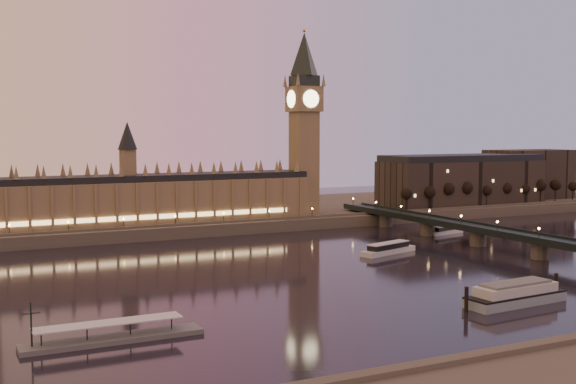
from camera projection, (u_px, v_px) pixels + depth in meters
name	position (u px, v px, depth m)	size (l,w,h in m)	color
ground	(326.00, 270.00, 277.64)	(700.00, 700.00, 0.00)	black
far_embankment	(235.00, 214.00, 437.94)	(560.00, 130.00, 6.00)	#423D35
palace_of_westminster	(140.00, 193.00, 366.01)	(180.00, 26.62, 52.00)	brown
big_ben	(304.00, 112.00, 404.09)	(17.68, 17.68, 104.00)	brown
westminster_bridge	(507.00, 240.00, 317.75)	(13.20, 260.00, 15.30)	black
city_block	(485.00, 178.00, 478.94)	(155.00, 45.00, 34.00)	black
bare_tree_0	(409.00, 194.00, 425.83)	(6.84, 6.84, 13.91)	black
bare_tree_1	(430.00, 193.00, 432.48)	(6.84, 6.84, 13.91)	black
bare_tree_2	(450.00, 192.00, 439.12)	(6.84, 6.84, 13.91)	black
bare_tree_3	(469.00, 191.00, 445.77)	(6.84, 6.84, 13.91)	black
bare_tree_4	(488.00, 190.00, 452.41)	(6.84, 6.84, 13.91)	black
bare_tree_5	(506.00, 189.00, 459.06)	(6.84, 6.84, 13.91)	black
bare_tree_6	(524.00, 188.00, 465.70)	(6.84, 6.84, 13.91)	black
bare_tree_7	(541.00, 187.00, 472.35)	(6.84, 6.84, 13.91)	black
bare_tree_8	(558.00, 187.00, 478.99)	(6.84, 6.84, 13.91)	black
bare_tree_9	(574.00, 186.00, 485.64)	(6.84, 6.84, 13.91)	black
cruise_boat_a	(388.00, 249.00, 314.43)	(31.00, 15.42, 4.87)	silver
cruise_boat_b	(446.00, 230.00, 374.74)	(23.38, 10.99, 4.19)	silver
moored_barge	(515.00, 294.00, 222.62)	(40.69, 12.50, 7.48)	#7D909F
pontoon_pier	(112.00, 336.00, 183.28)	(45.99, 7.67, 12.26)	#595B5E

